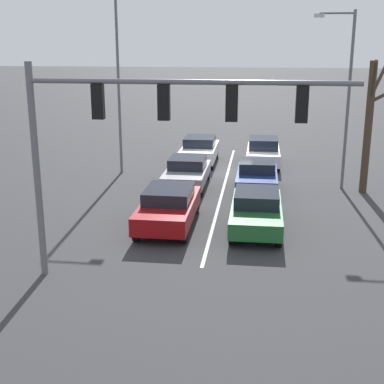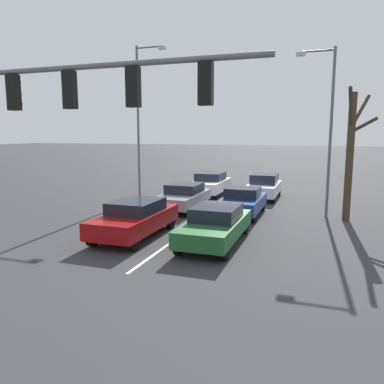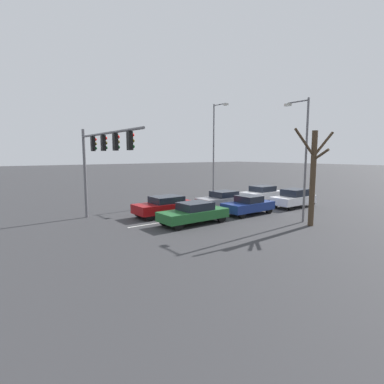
{
  "view_description": "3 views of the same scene",
  "coord_description": "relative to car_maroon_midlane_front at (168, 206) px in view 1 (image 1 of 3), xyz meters",
  "views": [
    {
      "loc": [
        -1.66,
        27.8,
        6.76
      ],
      "look_at": [
        0.85,
        8.42,
        1.24
      ],
      "focal_mm": 50.0,
      "sensor_mm": 36.0,
      "label": 1
    },
    {
      "loc": [
        -5.24,
        21.89,
        4.07
      ],
      "look_at": [
        -0.53,
        8.29,
        1.84
      ],
      "focal_mm": 35.0,
      "sensor_mm": 36.0,
      "label": 2
    },
    {
      "loc": [
        -16.78,
        20.34,
        4.49
      ],
      "look_at": [
        0.03,
        7.62,
        1.85
      ],
      "focal_mm": 28.0,
      "sensor_mm": 36.0,
      "label": 3
    }
  ],
  "objects": [
    {
      "name": "ground_plane",
      "position": [
        -1.69,
        -8.83,
        -0.77
      ],
      "size": [
        240.0,
        240.0,
        0.0
      ],
      "primitive_type": "plane",
      "color": "#333335"
    },
    {
      "name": "car_white_leftlane_third",
      "position": [
        -3.55,
        -10.76,
        0.03
      ],
      "size": [
        1.78,
        4.21,
        1.56
      ],
      "color": "silver",
      "rests_on": "ground_plane"
    },
    {
      "name": "bare_tree_near",
      "position": [
        -8.19,
        -5.72,
        2.52
      ],
      "size": [
        1.43,
        2.61,
        6.05
      ],
      "color": "#423323",
      "rests_on": "ground_plane"
    },
    {
      "name": "car_darkgreen_leftlane_front",
      "position": [
        -3.3,
        -0.12,
        -0.03
      ],
      "size": [
        1.84,
        4.64,
        1.42
      ],
      "color": "#1E5928",
      "rests_on": "ground_plane"
    },
    {
      "name": "street_lamp_left_shoulder",
      "position": [
        -7.09,
        -6.3,
        3.88
      ],
      "size": [
        1.83,
        0.24,
        8.1
      ],
      "color": "slate",
      "rests_on": "ground_plane"
    },
    {
      "name": "car_maroon_midlane_front",
      "position": [
        0.0,
        0.0,
        0.0
      ],
      "size": [
        1.93,
        4.57,
        1.46
      ],
      "color": "maroon",
      "rests_on": "ground_plane"
    },
    {
      "name": "car_gray_midlane_second",
      "position": [
        0.08,
        -5.73,
        -0.04
      ],
      "size": [
        1.91,
        4.28,
        1.4
      ],
      "color": "gray",
      "rests_on": "ground_plane"
    },
    {
      "name": "car_navy_leftlane_second",
      "position": [
        -3.26,
        -5.33,
        -0.06
      ],
      "size": [
        1.85,
        4.07,
        1.41
      ],
      "color": "navy",
      "rests_on": "ground_plane"
    },
    {
      "name": "lane_stripe_left_divider",
      "position": [
        -1.69,
        -5.52,
        -0.76
      ],
      "size": [
        0.12,
        18.63,
        0.01
      ],
      "primitive_type": "cube",
      "color": "silver",
      "rests_on": "ground_plane"
    },
    {
      "name": "street_lamp_right_shoulder",
      "position": [
        3.76,
        -8.11,
        4.54
      ],
      "size": [
        1.96,
        0.24,
        9.34
      ],
      "color": "slate",
      "rests_on": "ground_plane"
    },
    {
      "name": "car_silver_midlane_third",
      "position": [
        0.07,
        -10.91,
        0.02
      ],
      "size": [
        1.91,
        4.2,
        1.52
      ],
      "color": "silver",
      "rests_on": "ground_plane"
    },
    {
      "name": "traffic_signal_gantry",
      "position": [
        -0.15,
        4.78,
        3.88
      ],
      "size": [
        8.97,
        0.37,
        6.24
      ],
      "color": "slate",
      "rests_on": "ground_plane"
    }
  ]
}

